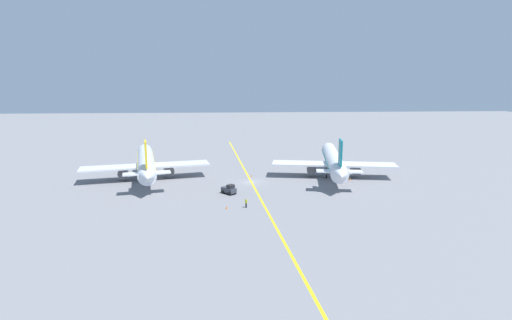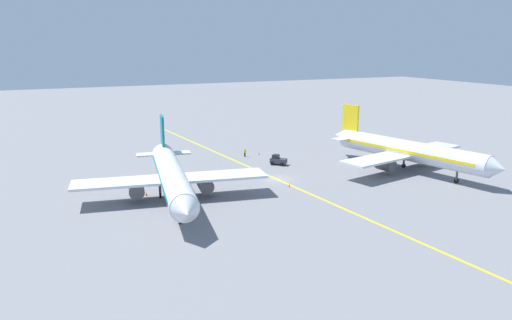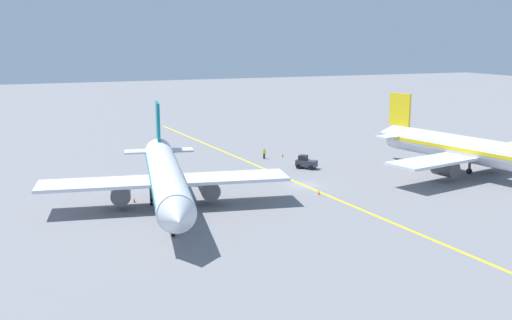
{
  "view_description": "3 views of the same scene",
  "coord_description": "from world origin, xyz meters",
  "px_view_note": "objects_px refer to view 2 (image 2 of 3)",
  "views": [
    {
      "loc": [
        -4.67,
        -84.86,
        21.7
      ],
      "look_at": [
        1.06,
        0.29,
        4.85
      ],
      "focal_mm": 28.0,
      "sensor_mm": 36.0,
      "label": 1
    },
    {
      "loc": [
        37.35,
        72.12,
        22.43
      ],
      "look_at": [
        2.6,
        -2.91,
        3.0
      ],
      "focal_mm": 35.0,
      "sensor_mm": 36.0,
      "label": 2
    },
    {
      "loc": [
        34.09,
        68.24,
        18.96
      ],
      "look_at": [
        5.54,
        -2.97,
        3.24
      ],
      "focal_mm": 42.0,
      "sensor_mm": 36.0,
      "label": 3
    }
  ],
  "objects_px": {
    "airplane_adjacent_stand": "(171,176)",
    "ground_crew_worker": "(245,152)",
    "traffic_cone_mid_apron": "(289,185)",
    "traffic_cone_near_nose": "(146,194)",
    "traffic_cone_by_wingtip": "(259,153)",
    "baggage_tug_dark": "(278,160)",
    "airplane_at_gate": "(407,151)"
  },
  "relations": [
    {
      "from": "airplane_adjacent_stand",
      "to": "baggage_tug_dark",
      "type": "bearing_deg",
      "value": -151.79
    },
    {
      "from": "airplane_at_gate",
      "to": "traffic_cone_near_nose",
      "type": "height_order",
      "value": "airplane_at_gate"
    },
    {
      "from": "airplane_at_gate",
      "to": "ground_crew_worker",
      "type": "height_order",
      "value": "airplane_at_gate"
    },
    {
      "from": "airplane_at_gate",
      "to": "traffic_cone_by_wingtip",
      "type": "height_order",
      "value": "airplane_at_gate"
    },
    {
      "from": "airplane_at_gate",
      "to": "airplane_adjacent_stand",
      "type": "height_order",
      "value": "same"
    },
    {
      "from": "traffic_cone_mid_apron",
      "to": "traffic_cone_near_nose",
      "type": "bearing_deg",
      "value": -12.54
    },
    {
      "from": "airplane_at_gate",
      "to": "baggage_tug_dark",
      "type": "height_order",
      "value": "airplane_at_gate"
    },
    {
      "from": "airplane_at_gate",
      "to": "traffic_cone_near_nose",
      "type": "distance_m",
      "value": 46.05
    },
    {
      "from": "baggage_tug_dark",
      "to": "ground_crew_worker",
      "type": "distance_m",
      "value": 9.39
    },
    {
      "from": "ground_crew_worker",
      "to": "traffic_cone_mid_apron",
      "type": "xyz_separation_m",
      "value": [
        2.27,
        23.0,
        -0.63
      ]
    },
    {
      "from": "ground_crew_worker",
      "to": "traffic_cone_mid_apron",
      "type": "distance_m",
      "value": 23.12
    },
    {
      "from": "airplane_adjacent_stand",
      "to": "traffic_cone_near_nose",
      "type": "xyz_separation_m",
      "value": [
        2.96,
        -3.68,
        -3.43
      ]
    },
    {
      "from": "traffic_cone_near_nose",
      "to": "traffic_cone_mid_apron",
      "type": "height_order",
      "value": "same"
    },
    {
      "from": "airplane_adjacent_stand",
      "to": "ground_crew_worker",
      "type": "height_order",
      "value": "airplane_adjacent_stand"
    },
    {
      "from": "baggage_tug_dark",
      "to": "airplane_adjacent_stand",
      "type": "bearing_deg",
      "value": 28.21
    },
    {
      "from": "airplane_adjacent_stand",
      "to": "ground_crew_worker",
      "type": "bearing_deg",
      "value": -134.05
    },
    {
      "from": "airplane_at_gate",
      "to": "ground_crew_worker",
      "type": "bearing_deg",
      "value": -46.3
    },
    {
      "from": "airplane_adjacent_stand",
      "to": "baggage_tug_dark",
      "type": "relative_size",
      "value": 10.97
    },
    {
      "from": "airplane_at_gate",
      "to": "traffic_cone_mid_apron",
      "type": "distance_m",
      "value": 24.14
    },
    {
      "from": "baggage_tug_dark",
      "to": "traffic_cone_mid_apron",
      "type": "distance_m",
      "value": 15.03
    },
    {
      "from": "airplane_adjacent_stand",
      "to": "traffic_cone_near_nose",
      "type": "distance_m",
      "value": 5.84
    },
    {
      "from": "baggage_tug_dark",
      "to": "airplane_at_gate",
      "type": "bearing_deg",
      "value": 143.69
    },
    {
      "from": "baggage_tug_dark",
      "to": "traffic_cone_by_wingtip",
      "type": "distance_m",
      "value": 9.4
    },
    {
      "from": "traffic_cone_near_nose",
      "to": "traffic_cone_by_wingtip",
      "type": "height_order",
      "value": "same"
    },
    {
      "from": "airplane_adjacent_stand",
      "to": "ground_crew_worker",
      "type": "relative_size",
      "value": 21.09
    },
    {
      "from": "airplane_at_gate",
      "to": "baggage_tug_dark",
      "type": "distance_m",
      "value": 23.35
    },
    {
      "from": "ground_crew_worker",
      "to": "traffic_cone_by_wingtip",
      "type": "height_order",
      "value": "ground_crew_worker"
    },
    {
      "from": "baggage_tug_dark",
      "to": "traffic_cone_mid_apron",
      "type": "bearing_deg",
      "value": 69.67
    },
    {
      "from": "traffic_cone_near_nose",
      "to": "traffic_cone_by_wingtip",
      "type": "xyz_separation_m",
      "value": [
        -27.48,
        -18.6,
        0.0
      ]
    },
    {
      "from": "airplane_at_gate",
      "to": "traffic_cone_mid_apron",
      "type": "relative_size",
      "value": 64.14
    },
    {
      "from": "baggage_tug_dark",
      "to": "traffic_cone_by_wingtip",
      "type": "relative_size",
      "value": 5.87
    },
    {
      "from": "airplane_at_gate",
      "to": "traffic_cone_near_nose",
      "type": "xyz_separation_m",
      "value": [
        45.7,
        -4.49,
        -3.43
      ]
    }
  ]
}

